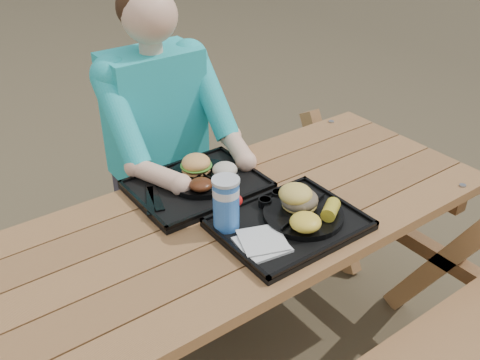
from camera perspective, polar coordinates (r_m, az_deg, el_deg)
picnic_table at (r=2.02m, az=-0.00°, el=-12.33°), size 1.80×1.49×0.75m
tray_near at (r=1.72m, az=5.25°, el=-4.82°), size 0.45×0.35×0.02m
tray_far at (r=1.91m, az=-4.57°, el=-0.73°), size 0.45×0.35×0.02m
plate_near at (r=1.73m, az=6.77°, el=-3.72°), size 0.26×0.26×0.02m
plate_far at (r=1.92m, az=-4.00°, el=0.19°), size 0.26×0.26×0.02m
napkin_stack at (r=1.61m, az=2.36°, el=-6.80°), size 0.16×0.16×0.02m
soda_cup at (r=1.64m, az=-1.50°, el=-2.67°), size 0.08×0.08×0.16m
condiment_bbq at (r=1.78m, az=2.68°, el=-2.40°), size 0.05×0.05×0.03m
condiment_mustard at (r=1.82m, az=4.06°, el=-1.58°), size 0.04×0.04×0.03m
sandwich at (r=1.73m, az=6.44°, el=-1.11°), size 0.12×0.12×0.12m
mac_cheese at (r=1.64m, az=7.00°, el=-4.48°), size 0.10×0.10×0.05m
corn_cob at (r=1.71m, az=9.65°, el=-3.13°), size 0.11×0.11×0.05m
cutlery_far at (r=1.85m, az=-9.04°, el=-1.82°), size 0.08×0.17×0.01m
burger at (r=1.92m, az=-4.73°, el=2.22°), size 0.11×0.11×0.10m
baked_beans at (r=1.83m, az=-4.18°, el=-0.48°), size 0.08×0.08×0.04m
potato_salad at (r=1.90m, az=-1.63°, el=1.11°), size 0.09×0.09×0.05m
diner at (r=2.31m, az=-8.41°, el=1.72°), size 0.48×0.84×1.28m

